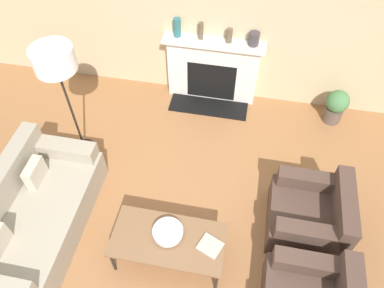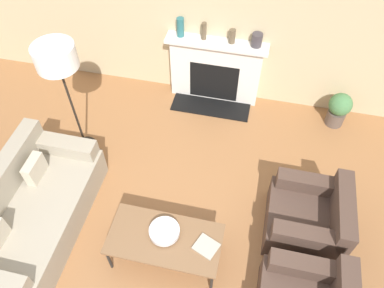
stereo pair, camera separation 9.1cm
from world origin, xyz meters
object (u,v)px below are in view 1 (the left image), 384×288
armchair_far (311,215)px  mantel_vase_center_right (229,36)px  mantel_vase_left (177,27)px  mantel_vase_right (254,39)px  coffee_table (168,240)px  bowl (168,232)px  floor_lamp (55,65)px  fireplace (212,71)px  couch (32,218)px  mantel_vase_center_left (201,31)px  book (210,246)px  potted_plant (336,105)px

armchair_far → mantel_vase_center_right: size_ratio=4.30×
armchair_far → mantel_vase_left: mantel_vase_left is taller
mantel_vase_right → coffee_table: bearing=-101.9°
armchair_far → bowl: (-1.56, -0.63, 0.21)m
armchair_far → floor_lamp: 3.40m
floor_lamp → mantel_vase_center_right: bearing=38.6°
armchair_far → mantel_vase_left: size_ratio=3.16×
fireplace → couch: fireplace is taller
fireplace → floor_lamp: bearing=-138.3°
armchair_far → mantel_vase_center_right: (-1.30, 2.10, 0.86)m
fireplace → mantel_vase_center_left: (-0.19, 0.02, 0.66)m
mantel_vase_center_right → mantel_vase_right: 0.34m
mantel_vase_right → bowl: bearing=-102.4°
couch → floor_lamp: 1.78m
book → mantel_vase_center_right: bearing=116.9°
couch → mantel_vase_center_left: bearing=-28.2°
coffee_table → book: (0.46, 0.00, 0.04)m
bowl → mantel_vase_right: 2.87m
mantel_vase_center_right → coffee_table: bearing=-95.0°
floor_lamp → mantel_vase_center_left: (1.42, 1.45, -0.33)m
fireplace → coffee_table: fireplace is taller
coffee_table → potted_plant: potted_plant is taller
floor_lamp → fireplace: bearing=41.7°
bowl → mantel_vase_center_right: size_ratio=1.62×
book → mantel_vase_right: 2.87m
fireplace → armchair_far: bearing=-54.2°
armchair_far → potted_plant: size_ratio=1.59×
armchair_far → mantel_vase_right: (-0.96, 2.10, 0.86)m
fireplace → couch: size_ratio=0.75×
coffee_table → mantel_vase_right: size_ratio=6.48×
book → mantel_vase_left: 3.03m
fireplace → floor_lamp: 2.37m
mantel_vase_left → mantel_vase_center_left: bearing=0.0°
bowl → book: bearing=-6.4°
armchair_far → potted_plant: armchair_far is taller
potted_plant → mantel_vase_center_right: bearing=173.4°
mantel_vase_right → potted_plant: (1.33, -0.20, -0.84)m
fireplace → mantel_vase_right: (0.55, 0.02, 0.63)m
floor_lamp → mantel_vase_center_right: size_ratio=8.44×
armchair_far → coffee_table: armchair_far is taller
couch → book: size_ratio=6.57×
bowl → fireplace: bearing=88.9°
book → mantel_vase_left: size_ratio=1.08×
mantel_vase_center_left → mantel_vase_right: mantel_vase_center_left is taller
book → mantel_vase_right: mantel_vase_right is taller
floor_lamp → mantel_vase_center_right: (1.81, 1.45, -0.36)m
couch → floor_lamp: floor_lamp is taller
couch → coffee_table: (1.64, -0.02, 0.11)m
mantel_vase_center_right → armchair_far: bearing=-58.3°
floor_lamp → potted_plant: 3.90m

